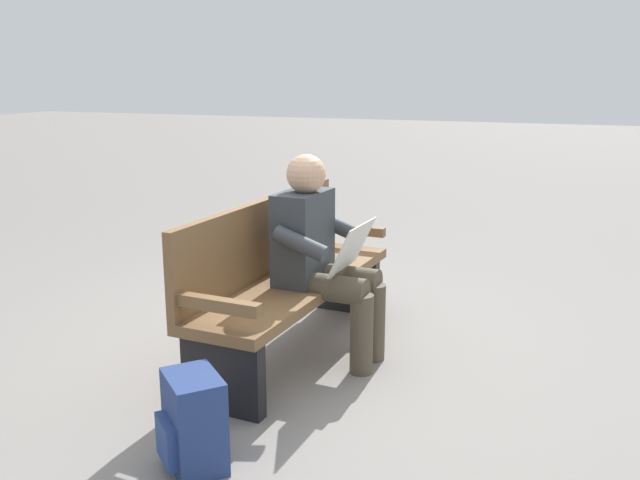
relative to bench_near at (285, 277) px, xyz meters
name	(u,v)px	position (x,y,z in m)	size (l,w,h in m)	color
ground_plane	(297,352)	(0.00, 0.07, -0.46)	(40.00, 40.00, 0.00)	gray
bench_near	(285,277)	(0.00, 0.00, 0.00)	(1.83, 0.59, 0.90)	brown
person_seated	(321,253)	(0.02, 0.23, 0.17)	(0.59, 0.59, 1.18)	#33383D
backpack	(193,423)	(1.27, 0.14, -0.26)	(0.35, 0.35, 0.41)	navy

